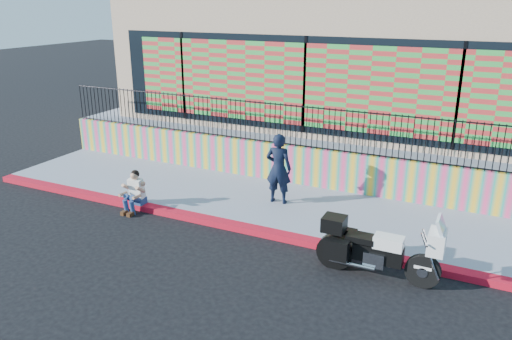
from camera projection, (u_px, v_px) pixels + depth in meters
The scene contains 10 objects.
ground at pixel (240, 230), 11.90m from camera, with size 90.00×90.00×0.00m, color black.
red_curb at pixel (240, 227), 11.88m from camera, with size 16.00×0.30×0.15m, color #A60B19.
sidewalk at pixel (269, 203), 13.28m from camera, with size 16.00×3.00×0.15m, color gray.
mural_wall at pixel (292, 164), 14.44m from camera, with size 16.00×0.20×1.10m, color #FF437F.
metal_fence at pixel (293, 125), 14.07m from camera, with size 15.80×0.04×1.20m, color black, non-canonical shape.
elevated_platform at pixel (342, 128), 18.81m from camera, with size 16.00×10.00×1.25m, color gray.
storefront_building at pixel (344, 58), 17.78m from camera, with size 14.00×8.06×4.00m.
police_motorcycle at pixel (376, 248), 9.74m from camera, with size 2.39×0.79×1.49m.
police_officer at pixel (279, 168), 12.88m from camera, with size 0.68×0.45×1.86m, color black.
seated_man at pixel (133, 195), 12.82m from camera, with size 0.54×0.71×1.06m.
Camera 1 is at (5.03, -9.56, 5.22)m, focal length 35.00 mm.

